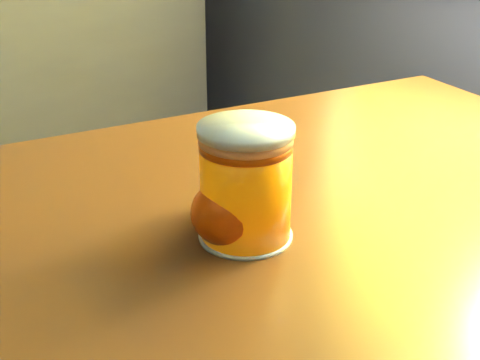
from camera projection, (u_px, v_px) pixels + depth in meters
table at (278, 297)px, 0.67m from camera, size 1.00×0.77×0.69m
juice_glass at (246, 184)px, 0.58m from camera, size 0.08×0.08×0.10m
orange_front at (228, 213)px, 0.59m from camera, size 0.08×0.08×0.06m
orange_back at (238, 189)px, 0.63m from camera, size 0.09×0.09×0.06m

